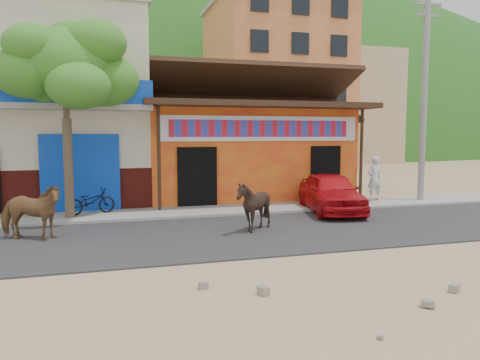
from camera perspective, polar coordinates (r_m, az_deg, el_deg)
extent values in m
plane|color=#9E825B|center=(10.27, 4.86, -9.40)|extent=(120.00, 120.00, 0.00)
cube|color=#28282B|center=(12.56, 0.67, -6.49)|extent=(60.00, 5.00, 0.04)
cube|color=gray|center=(15.87, -3.09, -3.79)|extent=(60.00, 2.00, 0.12)
cube|color=orange|center=(20.06, -0.23, 3.20)|extent=(8.00, 6.00, 3.60)
cube|color=beige|center=(19.33, -22.30, 7.72)|extent=(7.00, 6.00, 7.00)
cube|color=#CC723F|center=(35.71, 4.30, 11.02)|extent=(9.00, 9.00, 12.00)
cube|color=tan|center=(44.86, 12.42, 8.53)|extent=(8.00, 8.00, 10.00)
ellipsoid|color=#194C14|center=(79.86, -14.19, 12.22)|extent=(100.00, 40.00, 24.00)
cylinder|color=gray|center=(19.35, 21.54, 9.59)|extent=(0.24, 0.24, 8.00)
imported|color=brown|center=(12.73, -24.21, -3.58)|extent=(1.78, 1.17, 1.38)
imported|color=black|center=(12.59, 1.68, -3.20)|extent=(1.27, 1.13, 1.37)
imported|color=red|center=(15.96, 11.01, -1.47)|extent=(2.33, 4.17, 1.34)
imported|color=black|center=(15.58, -17.75, -2.49)|extent=(1.64, 1.01, 0.82)
imported|color=silver|center=(18.57, 16.06, 0.18)|extent=(0.65, 0.45, 1.68)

